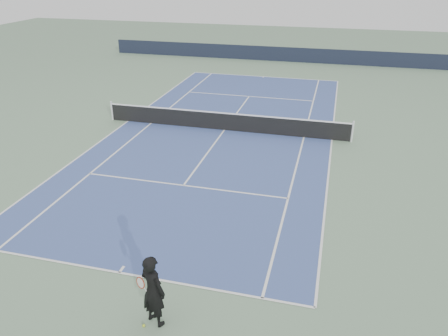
# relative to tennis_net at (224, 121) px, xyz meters

# --- Properties ---
(ground) EXTENTS (80.00, 80.00, 0.00)m
(ground) POSITION_rel_tennis_net_xyz_m (0.00, 0.00, -0.50)
(ground) COLOR slate
(court_surface) EXTENTS (10.97, 23.77, 0.01)m
(court_surface) POSITION_rel_tennis_net_xyz_m (0.00, 0.00, -0.50)
(court_surface) COLOR #3B508C
(court_surface) RESTS_ON ground
(tennis_net) EXTENTS (12.90, 0.10, 1.07)m
(tennis_net) POSITION_rel_tennis_net_xyz_m (0.00, 0.00, 0.00)
(tennis_net) COLOR silver
(tennis_net) RESTS_ON ground
(windscreen_far) EXTENTS (30.00, 0.25, 1.20)m
(windscreen_far) POSITION_rel_tennis_net_xyz_m (0.00, 17.88, 0.10)
(windscreen_far) COLOR black
(windscreen_far) RESTS_ON ground
(tennis_player) EXTENTS (0.89, 0.78, 1.94)m
(tennis_player) POSITION_rel_tennis_net_xyz_m (1.71, -13.33, 0.47)
(tennis_player) COLOR black
(tennis_player) RESTS_ON ground
(tennis_ball) EXTENTS (0.07, 0.07, 0.07)m
(tennis_ball) POSITION_rel_tennis_net_xyz_m (1.51, -13.57, -0.47)
(tennis_ball) COLOR #BED52B
(tennis_ball) RESTS_ON ground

